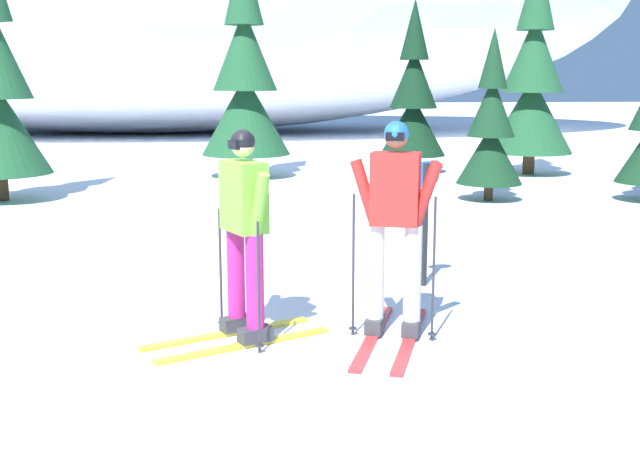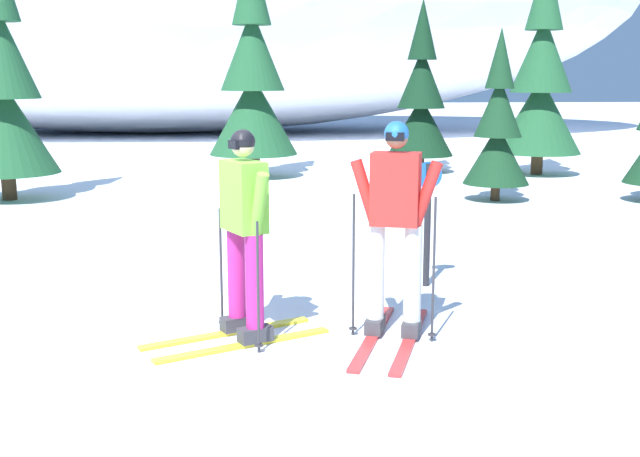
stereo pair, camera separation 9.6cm
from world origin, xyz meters
name	(u,v)px [view 2 (the right image)]	position (x,y,z in m)	size (l,w,h in m)	color
ground_plane	(152,352)	(0.00, 0.00, 0.00)	(120.00, 120.00, 0.00)	white
skier_red_jacket	(395,226)	(2.02, 0.24, 0.96)	(0.93, 1.76, 1.84)	red
skier_lime_jacket	(244,230)	(0.75, 0.26, 0.95)	(1.61, 1.11, 1.78)	gold
pine_tree_left	(2,87)	(-3.63, 8.32, 2.00)	(1.85, 1.85, 4.79)	#47301E
pine_tree_center_left	(253,81)	(0.75, 11.29, 2.09)	(1.93, 1.93, 5.00)	#47301E
pine_tree_center	(421,101)	(4.58, 11.87, 1.64)	(1.51, 1.51, 3.92)	#47301E
pine_tree_center_right	(498,130)	(5.09, 7.57, 1.27)	(1.17, 1.17, 3.03)	#47301E
pine_tree_right	(541,83)	(7.14, 11.25, 2.04)	(1.88, 1.88, 4.88)	#47301E
trail_marker_post	(428,216)	(2.64, 1.86, 0.76)	(0.28, 0.07, 1.33)	black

